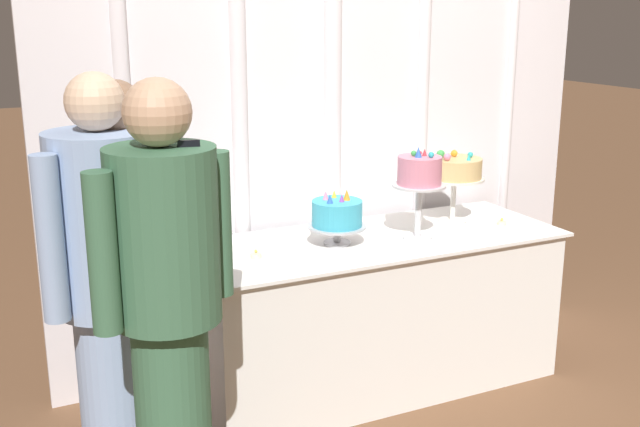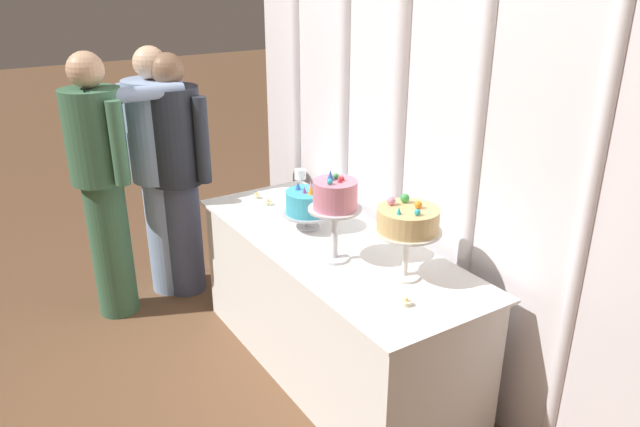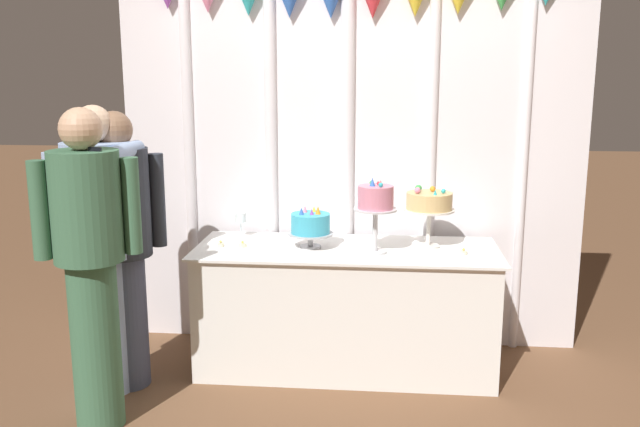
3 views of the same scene
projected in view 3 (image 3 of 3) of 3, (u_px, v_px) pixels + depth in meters
ground_plane at (344, 373)px, 3.99m from camera, size 24.00×24.00×0.00m
draped_curtain at (348, 127)px, 4.22m from camera, size 2.88×0.16×2.60m
cake_table at (346, 308)px, 4.02m from camera, size 1.76×0.68×0.74m
cake_display_leftmost at (310, 225)px, 3.92m from camera, size 0.26×0.26×0.25m
cake_display_center at (376, 201)px, 3.77m from camera, size 0.24×0.24×0.43m
cake_display_rightmost at (429, 203)px, 3.91m from camera, size 0.29×0.29×0.36m
wine_glass at (241, 219)px, 4.19m from camera, size 0.07×0.07×0.15m
tealight_far_left at (221, 245)px, 3.97m from camera, size 0.04×0.04×0.04m
tealight_near_left at (243, 245)px, 3.96m from camera, size 0.05×0.05×0.04m
tealight_near_right at (463, 252)px, 3.80m from camera, size 0.04×0.04×0.04m
guest_man_pink_jacket at (121, 241)px, 3.70m from camera, size 0.46×0.46×1.54m
guest_girl_blue_dress at (100, 240)px, 3.62m from camera, size 0.49×0.67×1.57m
guest_man_dark_suit at (90, 258)px, 3.24m from camera, size 0.47×0.42×1.58m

